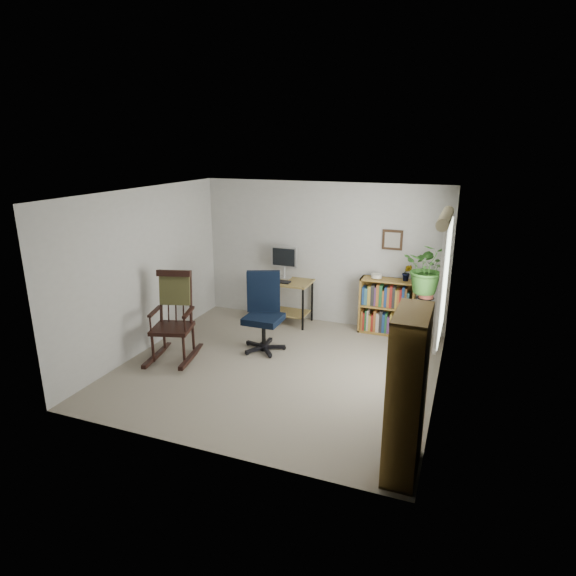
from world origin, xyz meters
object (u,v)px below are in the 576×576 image
at_px(low_bookshelf, 387,307).
at_px(desk, 281,301).
at_px(rocking_chair, 171,317).
at_px(office_chair, 263,313).
at_px(tall_bookshelf, 407,394).

bearing_deg(low_bookshelf, desk, -176.17).
bearing_deg(rocking_chair, office_chair, 18.15).
height_order(office_chair, rocking_chair, rocking_chair).
height_order(office_chair, tall_bookshelf, tall_bookshelf).
xyz_separation_m(desk, tall_bookshelf, (2.54, -3.28, 0.43)).
relative_size(desk, office_chair, 0.88).
bearing_deg(desk, rocking_chair, -114.74).
bearing_deg(tall_bookshelf, desk, 127.81).
bearing_deg(desk, low_bookshelf, 3.83).
xyz_separation_m(office_chair, tall_bookshelf, (2.34, -2.07, 0.21)).
height_order(desk, low_bookshelf, low_bookshelf).
height_order(rocking_chair, low_bookshelf, rocking_chair).
xyz_separation_m(desk, low_bookshelf, (1.79, 0.12, 0.08)).
bearing_deg(rocking_chair, desk, 49.45).
relative_size(office_chair, low_bookshelf, 1.30).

